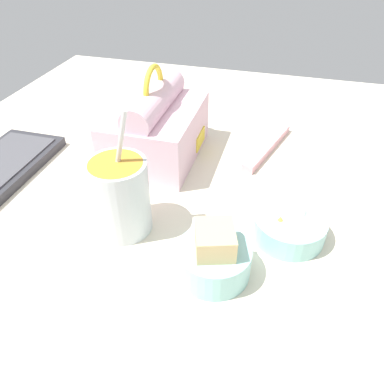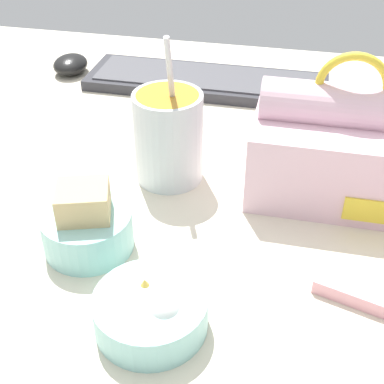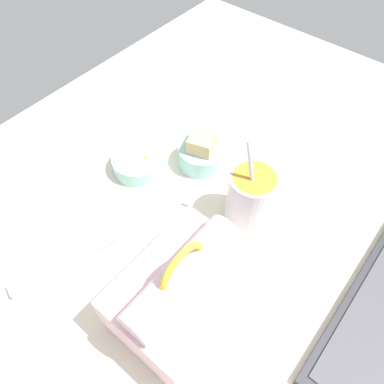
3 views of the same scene
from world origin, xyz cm
name	(u,v)px [view 2 (image 2 of 3)]	position (x,y,z in cm)	size (l,w,h in cm)	color
desk_surface	(188,208)	(0.00, 0.00, 1.00)	(140.00, 110.00, 2.00)	beige
keyboard	(207,81)	(-4.40, 33.84, 3.02)	(41.91, 12.99, 2.10)	#2D2D33
lunch_bag	(341,147)	(17.80, 7.15, 8.21)	(21.73, 15.87, 18.41)	beige
soup_cup	(169,136)	(-3.74, 5.13, 8.24)	(8.85, 8.85, 20.00)	silver
bento_bowl_sandwich	(87,226)	(-9.04, -10.48, 4.99)	(10.02, 10.02, 8.02)	#93D1CC
bento_bowl_snacks	(151,311)	(0.90, -19.85, 4.00)	(10.84, 10.84, 4.76)	#93D1CC
computer_mouse	(70,64)	(-30.16, 34.32, 3.65)	(6.06, 7.37, 3.30)	black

